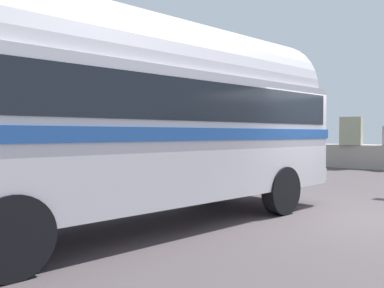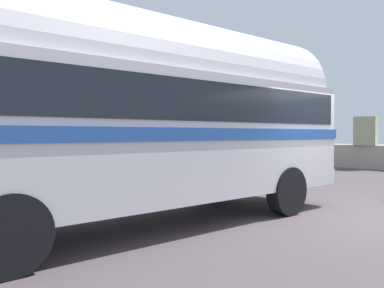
% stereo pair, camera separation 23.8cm
% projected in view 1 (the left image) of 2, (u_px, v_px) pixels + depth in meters
% --- Properties ---
extents(ground, '(32.00, 26.00, 0.02)m').
position_uv_depth(ground, '(349.00, 218.00, 7.65)').
color(ground, '#494143').
extents(vintage_coach, '(3.27, 8.78, 3.70)m').
position_uv_depth(vintage_coach, '(143.00, 110.00, 6.93)').
color(vintage_coach, black).
rests_on(vintage_coach, ground).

